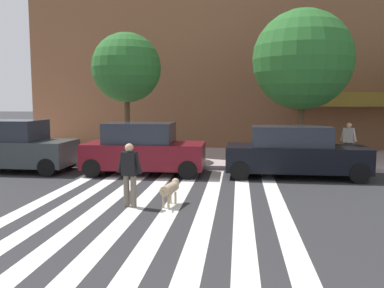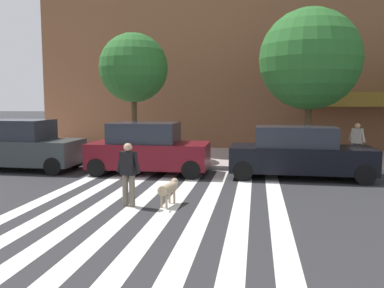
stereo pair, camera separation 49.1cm
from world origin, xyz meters
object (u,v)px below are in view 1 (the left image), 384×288
(parked_car_third_in_line, at_px, (294,152))
(street_tree_nearest, at_px, (126,68))
(parked_car_behind_first, at_px, (143,149))
(street_tree_middle, at_px, (303,60))
(dog_on_leash, at_px, (170,189))
(pedestrian_bystander, at_px, (348,140))
(pedestrian_dog_walker, at_px, (130,171))
(parked_car_near_curb, at_px, (14,147))

(parked_car_third_in_line, distance_m, street_tree_nearest, 8.09)
(parked_car_behind_first, distance_m, parked_car_third_in_line, 5.44)
(street_tree_middle, distance_m, dog_on_leash, 9.17)
(parked_car_behind_first, height_order, dog_on_leash, parked_car_behind_first)
(parked_car_third_in_line, xyz_separation_m, street_tree_middle, (0.61, 2.74, 3.47))
(pedestrian_bystander, bearing_deg, parked_car_third_in_line, -132.48)
(pedestrian_dog_walker, distance_m, pedestrian_bystander, 10.38)
(parked_car_behind_first, distance_m, pedestrian_bystander, 8.49)
(parked_car_behind_first, xyz_separation_m, street_tree_nearest, (-1.40, 2.88, 3.19))
(parked_car_behind_first, bearing_deg, parked_car_near_curb, 179.99)
(street_tree_middle, xyz_separation_m, pedestrian_bystander, (1.96, 0.06, -3.28))
(dog_on_leash, bearing_deg, parked_car_near_curb, 147.39)
(street_tree_nearest, relative_size, dog_on_leash, 5.05)
(parked_car_third_in_line, bearing_deg, pedestrian_bystander, 47.52)
(parked_car_behind_first, xyz_separation_m, pedestrian_bystander, (8.01, 2.80, 0.16))
(parked_car_near_curb, height_order, pedestrian_bystander, parked_car_near_curb)
(pedestrian_bystander, bearing_deg, parked_car_behind_first, -160.70)
(dog_on_leash, bearing_deg, street_tree_middle, 58.68)
(street_tree_middle, bearing_deg, pedestrian_bystander, 1.68)
(parked_car_near_curb, height_order, parked_car_third_in_line, parked_car_near_curb)
(street_tree_nearest, distance_m, pedestrian_dog_walker, 8.40)
(street_tree_nearest, bearing_deg, pedestrian_bystander, -0.48)
(pedestrian_bystander, bearing_deg, pedestrian_dog_walker, -134.50)
(parked_car_near_curb, bearing_deg, parked_car_third_in_line, -0.00)
(pedestrian_dog_walker, bearing_deg, street_tree_nearest, 105.93)
(parked_car_behind_first, xyz_separation_m, parked_car_third_in_line, (5.44, 0.00, -0.03))
(parked_car_near_curb, distance_m, street_tree_middle, 11.93)
(parked_car_third_in_line, height_order, pedestrian_dog_walker, parked_car_third_in_line)
(parked_car_behind_first, relative_size, dog_on_leash, 4.04)
(parked_car_third_in_line, xyz_separation_m, pedestrian_dog_walker, (-4.71, -4.60, 0.04))
(street_tree_nearest, bearing_deg, parked_car_third_in_line, -22.84)
(street_tree_middle, relative_size, pedestrian_dog_walker, 3.82)
(street_tree_middle, xyz_separation_m, pedestrian_dog_walker, (-5.31, -7.34, -3.43))
(parked_car_behind_first, height_order, parked_car_third_in_line, parked_car_behind_first)
(parked_car_near_curb, xyz_separation_m, parked_car_behind_first, (5.05, -0.00, -0.02))
(parked_car_behind_first, relative_size, pedestrian_dog_walker, 2.67)
(parked_car_behind_first, bearing_deg, street_tree_nearest, 115.89)
(parked_car_near_curb, bearing_deg, parked_car_behind_first, -0.01)
(street_tree_middle, xyz_separation_m, dog_on_leash, (-4.31, -7.09, -3.91))
(parked_car_behind_first, bearing_deg, dog_on_leash, -68.19)
(pedestrian_dog_walker, height_order, pedestrian_bystander, pedestrian_bystander)
(street_tree_nearest, relative_size, pedestrian_dog_walker, 3.34)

